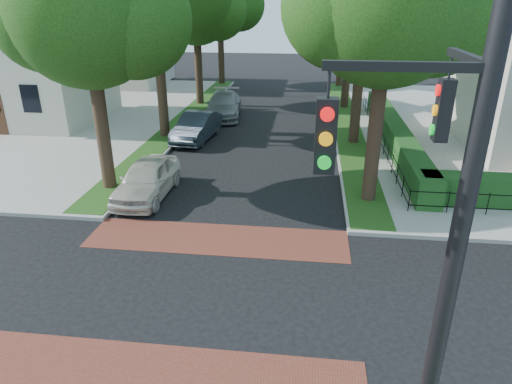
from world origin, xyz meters
TOP-DOWN VIEW (x-y plane):
  - ground at (0.00, 0.00)m, footprint 120.00×120.00m
  - crosswalk_far at (0.00, 3.20)m, footprint 9.00×2.20m
  - crosswalk_near at (0.00, -3.20)m, footprint 9.00×2.20m
  - grass_strip_ne at (5.40, 19.10)m, footprint 1.60×29.80m
  - grass_strip_nw at (-5.40, 19.10)m, footprint 1.60×29.80m
  - tree_right_near at (5.60, 7.24)m, footprint 7.75×6.67m
  - tree_right_far at (5.60, 24.22)m, footprint 7.25×6.23m
  - tree_right_back at (5.60, 33.23)m, footprint 7.50×6.45m
  - tree_left_near at (-5.40, 7.23)m, footprint 7.50×6.45m
  - tree_left_far at (-5.40, 24.22)m, footprint 7.00×6.02m
  - tree_left_back at (-5.40, 33.24)m, footprint 7.75×6.66m
  - hedge_main_road at (7.70, 15.00)m, footprint 1.00×18.00m
  - fence_main_road at (6.90, 15.00)m, footprint 0.06×18.00m
  - house_left_near at (-15.49, 17.99)m, footprint 10.00×9.00m
  - house_left_far at (-15.49, 31.99)m, footprint 10.00×9.00m
  - traffic_signal at (4.89, -4.41)m, footprint 2.17×2.00m
  - parked_car_front at (-3.60, 6.49)m, footprint 1.91×4.62m
  - parked_car_middle at (-3.51, 14.77)m, footprint 2.15×4.91m
  - parked_car_rear at (-2.99, 20.49)m, footprint 2.89×5.87m

SIDE VIEW (x-z plane):
  - ground at x=0.00m, z-range 0.00..0.00m
  - crosswalk_far at x=0.00m, z-range 0.00..0.01m
  - crosswalk_near at x=0.00m, z-range 0.00..0.01m
  - grass_strip_ne at x=5.40m, z-range 0.15..0.17m
  - grass_strip_nw at x=-5.40m, z-range 0.15..0.17m
  - fence_main_road at x=6.90m, z-range 0.15..1.05m
  - hedge_main_road at x=7.70m, z-range 0.15..1.35m
  - parked_car_front at x=-3.60m, z-range 0.00..1.57m
  - parked_car_middle at x=-3.51m, z-range 0.00..1.57m
  - parked_car_rear at x=-2.99m, z-range 0.00..1.64m
  - traffic_signal at x=4.89m, z-range 0.71..8.71m
  - house_left_near at x=-15.49m, z-range -0.03..10.11m
  - house_left_far at x=-15.49m, z-range -0.03..10.11m
  - tree_right_far at x=5.60m, z-range 2.04..11.78m
  - tree_left_far at x=-5.40m, z-range 2.19..12.05m
  - tree_right_back at x=5.60m, z-range 2.17..12.37m
  - tree_left_near at x=-5.40m, z-range 2.17..12.37m
  - tree_left_back at x=-5.40m, z-range 2.19..12.63m
  - tree_right_near at x=5.60m, z-range 2.30..12.96m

